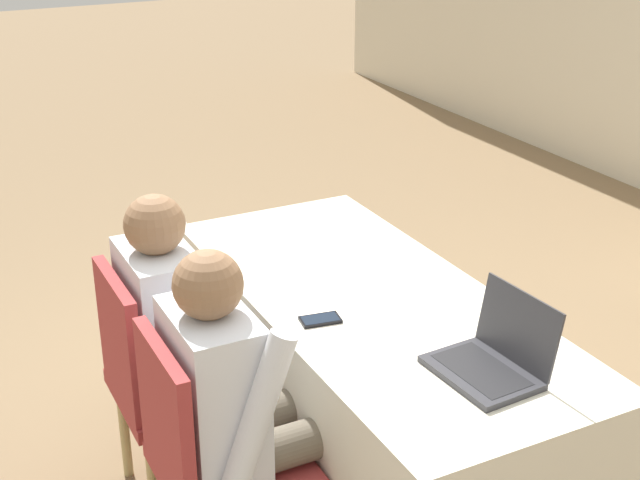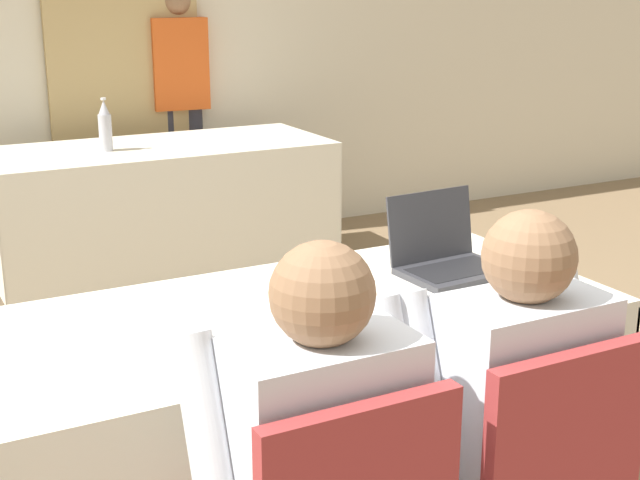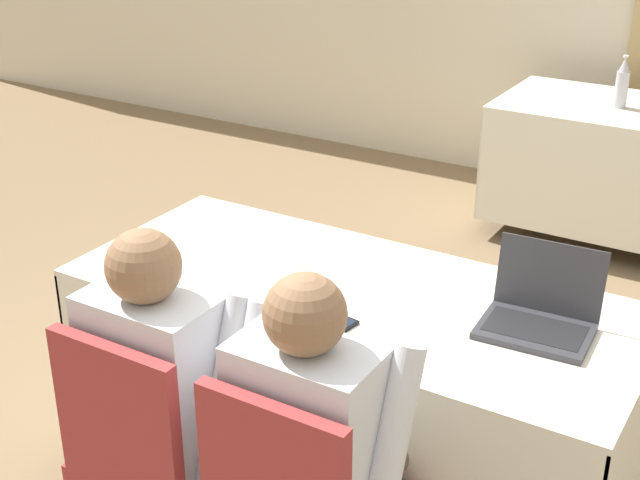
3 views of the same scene
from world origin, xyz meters
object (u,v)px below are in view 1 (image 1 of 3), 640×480
at_px(chair_near_right, 209,455).
at_px(person_white_shirt, 239,401).
at_px(cell_phone, 320,320).
at_px(chair_near_left, 159,377).
at_px(person_checkered_shirt, 185,330).
at_px(laptop, 492,359).

relative_size(chair_near_right, person_white_shirt, 0.78).
relative_size(cell_phone, chair_near_left, 0.16).
xyz_separation_m(cell_phone, person_white_shirt, (0.17, -0.36, -0.11)).
bearing_deg(person_white_shirt, person_checkered_shirt, 0.00).
relative_size(laptop, chair_near_left, 0.37).
xyz_separation_m(laptop, person_white_shirt, (-0.34, -0.66, -0.15)).
height_order(chair_near_left, person_checkered_shirt, person_checkered_shirt).
height_order(cell_phone, chair_near_left, chair_near_left).
bearing_deg(laptop, person_checkered_shirt, -144.82).
relative_size(laptop, chair_near_right, 0.37).
relative_size(laptop, person_checkered_shirt, 0.28).
bearing_deg(chair_near_left, chair_near_right, -180.00).
bearing_deg(laptop, person_white_shirt, -120.51).
height_order(laptop, chair_near_left, laptop).
bearing_deg(chair_near_left, person_white_shirt, -168.08).
height_order(chair_near_left, person_white_shirt, person_white_shirt).
relative_size(chair_near_right, person_checkered_shirt, 0.78).
bearing_deg(person_white_shirt, cell_phone, -64.89).
height_order(cell_phone, person_checkered_shirt, person_checkered_shirt).
distance_m(laptop, person_white_shirt, 0.76).
bearing_deg(person_checkered_shirt, cell_phone, -132.08).
relative_size(chair_near_left, person_white_shirt, 0.78).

